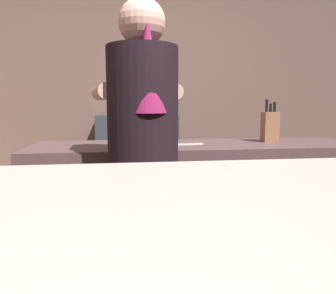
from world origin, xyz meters
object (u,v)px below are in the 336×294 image
bottle_olive_oil (161,106)px  bottle_soy (113,107)px  chefs_knife (184,144)px  bottle_vinegar (143,104)px  bartender (143,148)px  knife_block (270,126)px  mixing_bowl (150,142)px

bottle_olive_oil → bottle_soy: bearing=165.3°
chefs_knife → bottle_vinegar: 1.36m
bartender → chefs_knife: size_ratio=6.87×
chefs_knife → bottle_vinegar: size_ratio=0.92×
bartender → bottle_soy: size_ratio=8.84×
chefs_knife → bartender: bearing=-132.8°
knife_block → bottle_soy: size_ratio=1.52×
mixing_bowl → bottle_vinegar: (0.04, 1.38, 0.23)m
bottle_olive_oil → mixing_bowl: bearing=-99.4°
knife_block → mixing_bowl: 0.83m
knife_block → bottle_olive_oil: (-0.61, 1.12, 0.13)m
mixing_bowl → chefs_knife: bearing=13.2°
bottle_vinegar → bartender: bearing=-93.4°
mixing_bowl → chefs_knife: (0.22, 0.05, -0.02)m
knife_block → mixing_bowl: (-0.82, -0.14, -0.08)m
knife_block → bottle_olive_oil: 1.28m
bottle_olive_oil → bottle_vinegar: size_ratio=0.85×
knife_block → bottle_vinegar: size_ratio=1.09×
knife_block → mixing_bowl: size_ratio=1.57×
chefs_knife → bottle_soy: size_ratio=1.29×
bartender → bottle_soy: bartender is taller
bartender → bottle_vinegar: bearing=-13.9°
bottle_vinegar → bottle_soy: 0.30m
chefs_knife → bottle_olive_oil: (-0.01, 1.21, 0.23)m
bottle_vinegar → bottle_soy: size_ratio=1.40×
knife_block → bottle_soy: bearing=131.0°
bartender → bottle_olive_oil: bearing=-19.9°
bartender → knife_block: 1.01m
bottle_vinegar → chefs_knife: bearing=-82.4°
mixing_bowl → bartender: bearing=-99.7°
bottle_soy → mixing_bowl: bearing=-79.5°
bottle_soy → bottle_olive_oil: bearing=-14.7°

